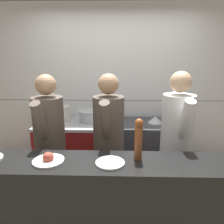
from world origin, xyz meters
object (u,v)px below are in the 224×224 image
object	(u,v)px
chef_sous	(109,140)
sauce_pot	(90,116)
mixing_bowl_steel	(155,120)
plated_dish_dessert	(110,163)
pepper_mill	(138,138)
oven_range	(77,150)
chef_line	(176,140)
chef_head_cook	(50,141)
plated_dish_appetiser	(48,160)
stock_pot	(61,113)

from	to	relation	value
chef_sous	sauce_pot	bearing A→B (deg)	116.08
sauce_pot	mixing_bowl_steel	xyz separation A→B (m)	(0.96, -0.01, -0.05)
plated_dish_dessert	pepper_mill	world-z (taller)	pepper_mill
oven_range	pepper_mill	size ratio (longest dim) A/B	3.01
sauce_pot	pepper_mill	bearing A→B (deg)	-65.98
chef_line	plated_dish_dessert	bearing A→B (deg)	-140.25
sauce_pot	chef_head_cook	world-z (taller)	chef_head_cook
plated_dish_appetiser	oven_range	bearing A→B (deg)	91.74
plated_dish_dessert	chef_line	world-z (taller)	chef_line
oven_range	plated_dish_appetiser	bearing A→B (deg)	-88.26
plated_dish_dessert	chef_head_cook	bearing A→B (deg)	138.71
pepper_mill	stock_pot	bearing A→B (deg)	126.80
sauce_pot	plated_dish_appetiser	bearing A→B (deg)	-96.78
plated_dish_appetiser	mixing_bowl_steel	bearing A→B (deg)	51.04
stock_pot	sauce_pot	xyz separation A→B (m)	(0.42, -0.03, -0.03)
oven_range	stock_pot	size ratio (longest dim) A/B	4.08
mixing_bowl_steel	oven_range	bearing A→B (deg)	-179.34
mixing_bowl_steel	pepper_mill	distance (m)	1.38
mixing_bowl_steel	pepper_mill	size ratio (longest dim) A/B	0.60
oven_range	chef_head_cook	size ratio (longest dim) A/B	0.66
stock_pot	plated_dish_appetiser	world-z (taller)	stock_pot
chef_sous	pepper_mill	bearing A→B (deg)	-58.38
stock_pot	plated_dish_dessert	size ratio (longest dim) A/B	1.12
plated_dish_appetiser	chef_line	world-z (taller)	chef_line
oven_range	stock_pot	distance (m)	0.61
chef_head_cook	plated_dish_dessert	bearing A→B (deg)	-39.69
chef_line	oven_range	bearing A→B (deg)	146.83
mixing_bowl_steel	plated_dish_appetiser	bearing A→B (deg)	-128.96
plated_dish_dessert	chef_sous	xyz separation A→B (m)	(-0.04, 0.63, -0.06)
stock_pot	chef_head_cook	distance (m)	0.85
pepper_mill	chef_head_cook	size ratio (longest dim) A/B	0.22
oven_range	sauce_pot	bearing A→B (deg)	7.14
mixing_bowl_steel	plated_dish_appetiser	xyz separation A→B (m)	(-1.12, -1.39, 0.05)
oven_range	mixing_bowl_steel	size ratio (longest dim) A/B	5.04
chef_line	mixing_bowl_steel	bearing A→B (deg)	95.50
oven_range	mixing_bowl_steel	xyz separation A→B (m)	(1.16, 0.01, 0.49)
oven_range	mixing_bowl_steel	bearing A→B (deg)	0.66
oven_range	chef_line	xyz separation A→B (m)	(1.27, -0.77, 0.49)
plated_dish_appetiser	chef_head_cook	size ratio (longest dim) A/B	0.16
chef_head_cook	sauce_pot	bearing A→B (deg)	68.90
sauce_pot	chef_sous	size ratio (longest dim) A/B	0.19
chef_line	stock_pot	bearing A→B (deg)	149.06
pepper_mill	chef_head_cook	bearing A→B (deg)	151.09
sauce_pot	plated_dish_dessert	bearing A→B (deg)	-76.02
oven_range	plated_dish_dessert	size ratio (longest dim) A/B	4.56
chef_head_cook	chef_line	world-z (taller)	chef_line
chef_head_cook	chef_line	xyz separation A→B (m)	(1.40, 0.02, 0.02)
chef_line	chef_head_cook	bearing A→B (deg)	178.81
oven_range	chef_sous	bearing A→B (deg)	-55.56
stock_pot	plated_dish_dessert	xyz separation A→B (m)	(0.77, -1.45, -0.04)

